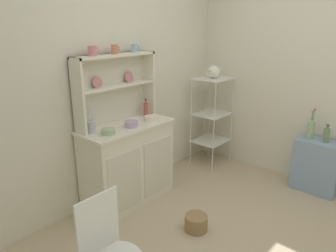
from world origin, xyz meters
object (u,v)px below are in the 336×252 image
hutch_shelf_unit (114,83)px  jam_bottle (146,109)px  side_shelf_blue (317,166)px  utensil_jar (91,126)px  hutch_cabinet (128,163)px  wire_chair (107,248)px  porcelain_teapot (214,72)px  cup_rose_0 (93,51)px  floor_basket (196,223)px  bakers_rack (212,111)px  bowl_mixing_large (108,131)px  oil_bottle (326,135)px  flower_vase (311,128)px

hutch_shelf_unit → jam_bottle: (0.36, -0.08, -0.32)m
side_shelf_blue → utensil_jar: utensil_jar is taller
hutch_cabinet → wire_chair: (-1.03, -0.96, 0.08)m
side_shelf_blue → porcelain_teapot: (-0.15, 1.32, 0.94)m
porcelain_teapot → cup_rose_0: bearing=172.1°
hutch_shelf_unit → floor_basket: 1.56m
bakers_rack → bowl_mixing_large: (-1.67, 0.03, 0.15)m
oil_bottle → flower_vase: bearing=89.5°
floor_basket → jam_bottle: size_ratio=1.11×
wire_chair → bakers_rack: bearing=-9.2°
hutch_cabinet → floor_basket: bearing=-86.5°
jam_bottle → utensil_jar: bearing=-179.3°
jam_bottle → oil_bottle: 1.97m
bowl_mixing_large → side_shelf_blue: bearing=-36.6°
hutch_cabinet → utensil_jar: bearing=167.9°
bowl_mixing_large → porcelain_teapot: bearing=-1.1°
bakers_rack → wire_chair: bearing=-160.5°
floor_basket → utensil_jar: utensil_jar is taller
floor_basket → oil_bottle: bearing=-22.7°
hutch_shelf_unit → porcelain_teapot: hutch_shelf_unit is taller
hutch_shelf_unit → oil_bottle: (1.54, -1.64, -0.57)m
hutch_cabinet → flower_vase: bearing=-40.3°
hutch_cabinet → oil_bottle: hutch_cabinet is taller
hutch_cabinet → bowl_mixing_large: (-0.29, -0.07, 0.44)m
side_shelf_blue → porcelain_teapot: bearing=96.6°
bowl_mixing_large → jam_bottle: size_ratio=0.66×
bakers_rack → jam_bottle: bearing=169.4°
porcelain_teapot → bakers_rack: bearing=0.0°
bakers_rack → side_shelf_blue: bearing=-83.4°
hutch_cabinet → jam_bottle: jam_bottle is taller
hutch_cabinet → side_shelf_blue: size_ratio=1.65×
porcelain_teapot → flower_vase: (0.16, -1.20, -0.52)m
flower_vase → oil_bottle: flower_vase is taller
porcelain_teapot → oil_bottle: 1.49m
hutch_shelf_unit → utensil_jar: (-0.36, -0.09, -0.34)m
hutch_shelf_unit → porcelain_teapot: size_ratio=3.68×
floor_basket → flower_vase: (1.49, -0.45, 0.65)m
floor_basket → hutch_shelf_unit: bearing=93.0°
wire_chair → utensil_jar: size_ratio=3.39×
floor_basket → utensil_jar: size_ratio=0.84×
bakers_rack → utensil_jar: (-1.75, 0.18, 0.18)m
porcelain_teapot → jam_bottle: bearing=169.4°
wire_chair → jam_bottle: jam_bottle is taller
hutch_shelf_unit → bowl_mixing_large: size_ratio=7.34×
oil_bottle → bakers_rack: bearing=96.3°
bowl_mixing_large → jam_bottle: 0.67m
hutch_cabinet → floor_basket: size_ratio=4.67×
hutch_cabinet → jam_bottle: (0.36, 0.09, 0.49)m
bakers_rack → utensil_jar: bakers_rack is taller
wire_chair → hutch_shelf_unit: bearing=18.8°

